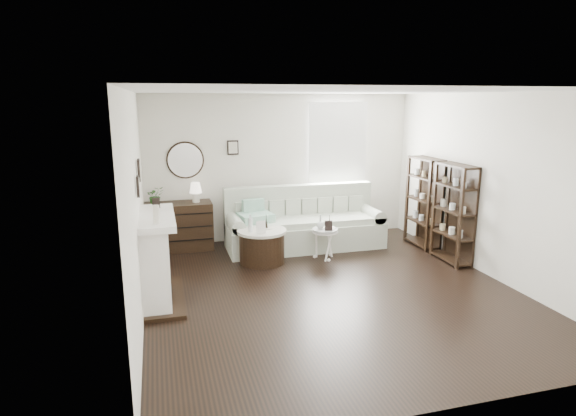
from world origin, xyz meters
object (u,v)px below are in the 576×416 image
object	(u,v)px
sofa	(303,227)
drum_table	(262,246)
dresser	(176,227)
pedestal_table	(325,231)

from	to	relation	value
sofa	drum_table	size ratio (longest dim) A/B	3.48
dresser	pedestal_table	xyz separation A→B (m)	(2.35, -1.17, 0.05)
sofa	dresser	xyz separation A→B (m)	(-2.22, 0.38, 0.06)
pedestal_table	dresser	bearing A→B (deg)	153.55
drum_table	pedestal_table	world-z (taller)	drum_table
drum_table	dresser	bearing A→B (deg)	140.69
dresser	pedestal_table	distance (m)	2.63
dresser	drum_table	xyz separation A→B (m)	(1.31, -1.07, -0.14)
sofa	drum_table	xyz separation A→B (m)	(-0.92, -0.69, -0.08)
dresser	sofa	bearing A→B (deg)	-9.81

